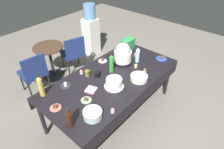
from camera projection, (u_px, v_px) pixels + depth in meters
name	position (u px, v px, depth m)	size (l,w,h in m)	color
ground	(112.00, 111.00, 3.36)	(9.00, 9.00, 0.00)	slate
potluck_table	(112.00, 80.00, 2.95)	(2.20, 1.10, 0.75)	black
frosted_layer_cake	(114.00, 83.00, 2.69)	(0.28, 0.28, 0.14)	silver
slow_cooker	(123.00, 54.00, 3.14)	(0.30, 0.30, 0.37)	black
glass_salad_bowl	(93.00, 114.00, 2.26)	(0.23, 0.23, 0.09)	#B2C6BC
ceramic_snack_bowl	(139.00, 78.00, 2.84)	(0.26, 0.26, 0.07)	silver
dessert_plate_coral	(55.00, 107.00, 2.39)	(0.15, 0.15, 0.05)	#E07266
dessert_plate_charcoal	(66.00, 85.00, 2.74)	(0.15, 0.15, 0.05)	#2D2D33
dessert_plate_white	(103.00, 60.00, 3.27)	(0.15, 0.15, 0.06)	white
dessert_plate_sage	(86.00, 100.00, 2.50)	(0.14, 0.14, 0.04)	#8CA87F
dessert_plate_cobalt	(161.00, 58.00, 3.32)	(0.19, 0.19, 0.05)	#2D4CB2
cupcake_mint	(113.00, 111.00, 2.32)	(0.05, 0.05, 0.07)	beige
cupcake_vanilla	(136.00, 55.00, 3.39)	(0.05, 0.05, 0.07)	beige
cupcake_rose	(145.00, 70.00, 3.00)	(0.05, 0.05, 0.07)	beige
cupcake_cocoa	(136.00, 66.00, 3.10)	(0.05, 0.05, 0.07)	beige
cupcake_lemon	(81.00, 72.00, 2.97)	(0.05, 0.05, 0.07)	beige
soda_bottle_ginger_ale	(41.00, 86.00, 2.50)	(0.07, 0.07, 0.34)	gold
soda_bottle_water	(138.00, 55.00, 3.19)	(0.07, 0.07, 0.29)	silver
soda_bottle_lime_soda	(111.00, 63.00, 2.94)	(0.07, 0.07, 0.33)	green
soda_bottle_cola	(69.00, 118.00, 2.11)	(0.08, 0.08, 0.27)	#33190F
coffee_mug_olive	(87.00, 73.00, 2.91)	(0.12, 0.07, 0.10)	olive
coffee_mug_black	(98.00, 74.00, 2.90)	(0.12, 0.08, 0.08)	black
soda_carton	(128.00, 44.00, 3.56)	(0.26, 0.16, 0.20)	#338C4C
paper_napkin_stack	(91.00, 90.00, 2.66)	(0.14, 0.14, 0.02)	pink
maroon_chair_left	(34.00, 72.00, 3.47)	(0.48, 0.48, 0.85)	navy
maroon_chair_right	(73.00, 52.00, 4.04)	(0.55, 0.55, 0.85)	navy
round_cafe_table	(50.00, 56.00, 3.89)	(0.60, 0.60, 0.72)	#473323
water_cooler	(91.00, 31.00, 4.65)	(0.32, 0.32, 1.24)	silver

